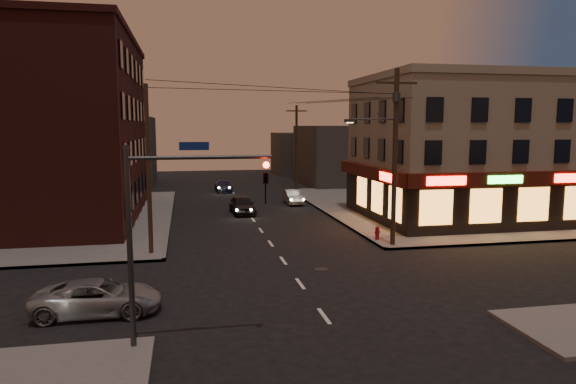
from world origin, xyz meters
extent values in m
plane|color=black|center=(0.00, 0.00, 0.00)|extent=(120.00, 120.00, 0.00)
cube|color=#514F4C|center=(18.00, 19.00, 0.07)|extent=(24.00, 28.00, 0.15)
cube|color=#514F4C|center=(-18.00, 19.00, 0.07)|extent=(24.00, 28.00, 0.15)
cube|color=gray|center=(16.00, 13.50, 5.15)|extent=(15.00, 12.00, 10.00)
cube|color=gray|center=(16.00, 13.50, 10.40)|extent=(15.20, 12.20, 0.50)
cube|color=black|center=(16.00, 7.55, 1.85)|extent=(15.12, 0.25, 3.40)
cube|color=black|center=(8.55, 13.50, 1.85)|extent=(0.25, 12.12, 3.40)
cube|color=#43130A|center=(16.00, 7.25, 3.65)|extent=(15.60, 0.50, 0.90)
cube|color=#43130A|center=(8.25, 13.50, 3.65)|extent=(0.50, 12.60, 0.90)
cube|color=#FF140C|center=(10.70, 6.98, 3.65)|extent=(2.60, 0.06, 0.55)
cube|color=#FF140C|center=(19.50, 6.98, 3.65)|extent=(2.60, 0.06, 0.55)
cube|color=#26FF3F|center=(14.70, 6.98, 3.65)|extent=(2.40, 0.06, 0.50)
cube|color=#FF140C|center=(7.98, 9.70, 3.65)|extent=(0.06, 2.60, 0.55)
cube|color=#FF9938|center=(15.40, 7.40, 1.95)|extent=(12.40, 0.08, 2.20)
cube|color=#FF9938|center=(8.40, 12.50, 1.95)|extent=(0.08, 8.40, 2.20)
cube|color=#411815|center=(-14.50, 19.00, 6.65)|extent=(12.00, 20.00, 13.00)
cube|color=#3F3D3A|center=(14.00, 38.00, 3.50)|extent=(10.00, 12.00, 7.00)
cube|color=#3F3D3A|center=(-13.00, 42.00, 4.00)|extent=(9.00, 10.00, 8.00)
cube|color=#3F3D3A|center=(12.00, 52.00, 3.00)|extent=(8.00, 8.00, 6.00)
cylinder|color=#382619|center=(6.80, 5.80, 5.15)|extent=(0.28, 0.28, 10.00)
cube|color=#382619|center=(6.80, 5.80, 9.35)|extent=(2.40, 0.12, 0.12)
cylinder|color=#333538|center=(6.80, 5.80, 8.55)|extent=(0.44, 0.44, 0.50)
cylinder|color=#333538|center=(5.50, 5.80, 7.35)|extent=(2.60, 0.10, 0.10)
cube|color=#333538|center=(4.10, 5.80, 7.25)|extent=(0.60, 0.25, 0.18)
cube|color=#FFD88C|center=(4.10, 5.80, 7.15)|extent=(0.35, 0.15, 0.04)
cylinder|color=#382619|center=(6.80, 32.00, 4.65)|extent=(0.26, 0.26, 9.00)
cylinder|color=#382619|center=(-6.80, 6.50, 4.65)|extent=(0.24, 0.24, 9.00)
cylinder|color=#333538|center=(-6.60, -5.60, 3.20)|extent=(0.18, 0.18, 6.40)
cylinder|color=#333538|center=(-4.40, -5.60, 6.00)|extent=(4.40, 0.12, 0.12)
imported|color=black|center=(-2.40, -5.60, 5.50)|extent=(0.16, 0.20, 1.00)
sphere|color=#FF0C05|center=(-2.40, -5.72, 5.75)|extent=(0.20, 0.20, 0.20)
cube|color=navy|center=(-4.60, -5.60, 6.35)|extent=(0.90, 0.05, 0.25)
imported|color=gray|center=(-8.19, -2.11, 0.64)|extent=(4.64, 2.21, 1.28)
imported|color=black|center=(-0.50, 18.80, 0.73)|extent=(1.95, 4.37, 1.46)
imported|color=gray|center=(4.56, 23.25, 0.64)|extent=(1.37, 3.89, 1.28)
imported|color=#1A1D35|center=(-0.92, 33.40, 0.59)|extent=(1.80, 4.15, 1.19)
cylinder|color=maroon|center=(6.40, 7.21, 0.47)|extent=(0.31, 0.31, 0.65)
sphere|color=maroon|center=(6.40, 7.21, 0.83)|extent=(0.26, 0.26, 0.26)
cylinder|color=maroon|center=(6.40, 7.21, 0.60)|extent=(0.37, 0.25, 0.13)
cylinder|color=maroon|center=(6.40, 7.21, 0.60)|extent=(0.25, 0.37, 0.13)
camera|label=1|loc=(-4.88, -21.53, 6.95)|focal=32.00mm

